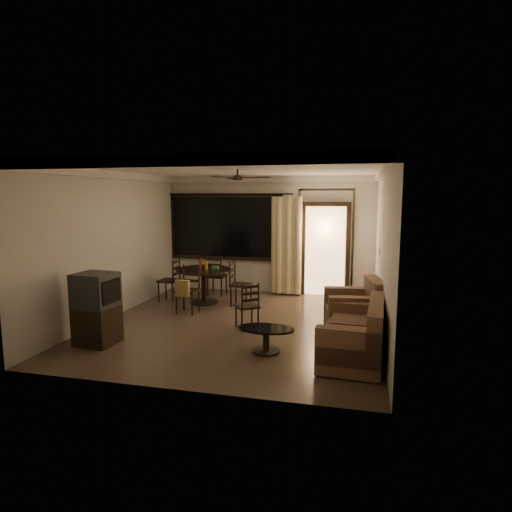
% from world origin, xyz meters
% --- Properties ---
extents(ground, '(5.50, 5.50, 0.00)m').
position_xyz_m(ground, '(0.00, 0.00, 0.00)').
color(ground, '#7F6651').
rests_on(ground, ground).
extents(room_shell, '(5.50, 6.70, 5.50)m').
position_xyz_m(room_shell, '(0.59, 1.77, 1.83)').
color(room_shell, beige).
rests_on(room_shell, ground).
extents(dining_table, '(1.21, 1.21, 0.98)m').
position_xyz_m(dining_table, '(-1.17, 1.37, 0.60)').
color(dining_table, black).
rests_on(dining_table, ground).
extents(dining_chair_west, '(0.44, 0.44, 0.95)m').
position_xyz_m(dining_chair_west, '(-2.00, 1.41, 0.28)').
color(dining_chair_west, black).
rests_on(dining_chair_west, ground).
extents(dining_chair_east, '(0.44, 0.44, 0.95)m').
position_xyz_m(dining_chair_east, '(-0.33, 1.34, 0.28)').
color(dining_chair_east, black).
rests_on(dining_chair_east, ground).
extents(dining_chair_south, '(0.44, 0.49, 0.95)m').
position_xyz_m(dining_chair_south, '(-1.20, 0.52, 0.31)').
color(dining_chair_south, black).
rests_on(dining_chair_south, ground).
extents(dining_chair_north, '(0.44, 0.44, 0.95)m').
position_xyz_m(dining_chair_north, '(-1.14, 2.16, 0.28)').
color(dining_chair_north, black).
rests_on(dining_chair_north, ground).
extents(tv_cabinet, '(0.65, 0.59, 1.14)m').
position_xyz_m(tv_cabinet, '(-1.90, -1.50, 0.57)').
color(tv_cabinet, black).
rests_on(tv_cabinet, ground).
extents(sofa, '(0.94, 1.63, 0.84)m').
position_xyz_m(sofa, '(2.11, -1.24, 0.34)').
color(sofa, '#44291F').
rests_on(sofa, ground).
extents(armchair, '(1.06, 1.06, 0.92)m').
position_xyz_m(armchair, '(2.11, -0.03, 0.38)').
color(armchair, '#44291F').
rests_on(armchair, ground).
extents(coffee_table, '(0.85, 0.51, 0.38)m').
position_xyz_m(coffee_table, '(0.79, -1.25, 0.25)').
color(coffee_table, black).
rests_on(coffee_table, ground).
extents(side_chair, '(0.52, 0.52, 0.85)m').
position_xyz_m(side_chair, '(0.22, -0.21, 0.25)').
color(side_chair, black).
rests_on(side_chair, ground).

